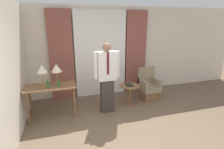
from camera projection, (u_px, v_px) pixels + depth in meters
name	position (u px, v px, depth m)	size (l,w,h in m)	color
ground_plane	(135.00, 149.00, 3.18)	(16.00, 16.00, 0.00)	brown
wall_back	(100.00, 52.00, 5.39)	(10.00, 0.06, 2.70)	silver
curtain_sheer_center	(101.00, 54.00, 5.29)	(1.55, 0.06, 2.58)	white
curtain_drape_left	(61.00, 56.00, 4.97)	(0.67, 0.06, 2.58)	brown
curtain_drape_right	(136.00, 53.00, 5.60)	(0.67, 0.06, 2.58)	brown
desk	(51.00, 91.00, 4.12)	(1.15, 0.57, 0.79)	brown
table_lamp_left	(42.00, 70.00, 4.06)	(0.25, 0.25, 0.49)	#9E7F47
table_lamp_right	(56.00, 69.00, 4.15)	(0.25, 0.25, 0.49)	#9E7F47
bottle_near_edge	(58.00, 83.00, 4.05)	(0.06, 0.06, 0.16)	#336638
bottle_by_lamp	(48.00, 84.00, 3.96)	(0.08, 0.08, 0.18)	#336638
person	(107.00, 76.00, 4.28)	(0.65, 0.21, 1.77)	#38332D
armchair	(149.00, 88.00, 5.23)	(0.52, 0.57, 0.93)	brown
side_table	(130.00, 92.00, 4.80)	(0.55, 0.55, 0.57)	brown
book	(129.00, 85.00, 4.74)	(0.16, 0.24, 0.03)	black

